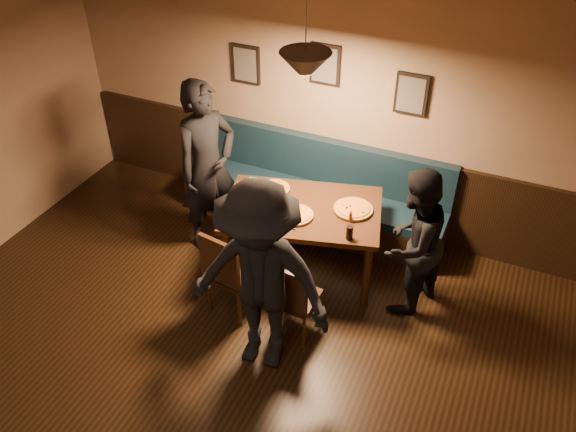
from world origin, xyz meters
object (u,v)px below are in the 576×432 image
object	(u,v)px
chair_near_right	(296,296)
diner_front	(260,281)
booth_bench	(312,189)
soda_glass	(350,232)
tabasco_bottle	(350,216)
dining_table	(302,240)
diner_right	(412,243)
chair_near_left	(234,270)
diner_left	(208,167)

from	to	relation	value
chair_near_right	diner_front	distance (m)	0.66
booth_bench	diner_front	size ratio (longest dim) A/B	1.63
soda_glass	tabasco_bottle	size ratio (longest dim) A/B	1.05
dining_table	diner_front	distance (m)	1.31
diner_right	soda_glass	size ratio (longest dim) A/B	10.97
booth_bench	dining_table	bearing A→B (deg)	-74.89
chair_near_right	diner_right	bearing A→B (deg)	44.98
diner_right	tabasco_bottle	xyz separation A→B (m)	(-0.60, 0.01, 0.12)
booth_bench	diner_front	xyz separation A→B (m)	(0.33, -1.95, 0.42)
chair_near_left	dining_table	bearing A→B (deg)	72.37
chair_near_right	diner_right	size ratio (longest dim) A/B	0.57
chair_near_left	diner_front	world-z (taller)	diner_front
diner_left	diner_right	size ratio (longest dim) A/B	1.25
diner_left	diner_front	xyz separation A→B (m)	(1.23, -1.28, -0.02)
diner_right	tabasco_bottle	distance (m)	0.62
chair_near_right	soda_glass	distance (m)	0.75
dining_table	chair_near_left	size ratio (longest dim) A/B	1.58
soda_glass	tabasco_bottle	xyz separation A→B (m)	(-0.07, 0.24, -0.00)
diner_front	soda_glass	bearing A→B (deg)	59.95
dining_table	tabasco_bottle	xyz separation A→B (m)	(0.49, -0.02, 0.47)
tabasco_bottle	chair_near_right	bearing A→B (deg)	-106.45
dining_table	diner_left	xyz separation A→B (m)	(-1.10, 0.08, 0.54)
diner_right	diner_front	size ratio (longest dim) A/B	0.82
diner_left	soda_glass	distance (m)	1.70
chair_near_left	soda_glass	world-z (taller)	chair_near_left
diner_right	chair_near_left	bearing A→B (deg)	-42.99
booth_bench	diner_left	size ratio (longest dim) A/B	1.59
diner_front	chair_near_right	bearing A→B (deg)	66.74
dining_table	tabasco_bottle	world-z (taller)	tabasco_bottle
dining_table	diner_right	xyz separation A→B (m)	(1.10, -0.03, 0.35)
diner_left	diner_front	world-z (taller)	diner_left
dining_table	chair_near_left	distance (m)	0.84
booth_bench	tabasco_bottle	world-z (taller)	booth_bench
diner_left	chair_near_right	bearing A→B (deg)	-97.86
dining_table	diner_left	distance (m)	1.23
chair_near_right	diner_front	size ratio (longest dim) A/B	0.47
dining_table	chair_near_right	xyz separation A→B (m)	(0.27, -0.78, 0.03)
chair_near_left	chair_near_right	bearing A→B (deg)	5.98
chair_near_left	soda_glass	size ratio (longest dim) A/B	6.89
tabasco_bottle	dining_table	bearing A→B (deg)	177.69
diner_front	diner_left	bearing A→B (deg)	128.75
chair_near_right	soda_glass	world-z (taller)	soda_glass
chair_near_left	diner_front	distance (m)	0.81
booth_bench	soda_glass	bearing A→B (deg)	-52.71
chair_near_right	tabasco_bottle	size ratio (longest dim) A/B	6.50
soda_glass	diner_left	bearing A→B (deg)	168.43
chair_near_left	diner_right	distance (m)	1.66
dining_table	diner_front	xyz separation A→B (m)	(0.13, -1.20, 0.52)
diner_left	diner_right	xyz separation A→B (m)	(2.19, -0.11, -0.19)
dining_table	booth_bench	bearing A→B (deg)	90.11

